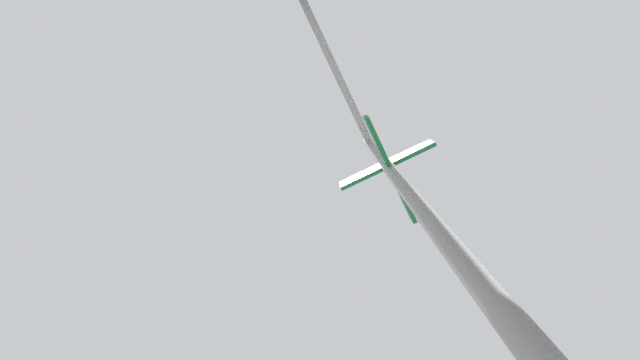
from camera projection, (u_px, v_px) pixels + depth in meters
The scene contains 1 object.
traffic_signal_near at pixel (348, 77), 3.21m from camera, with size 2.21×1.97×6.24m.
Camera 1 is at (-6.43, -6.91, 1.03)m, focal length 21.27 mm.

